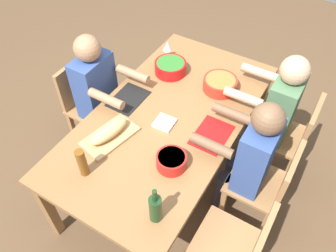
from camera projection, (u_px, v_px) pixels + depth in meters
name	position (u px, v px, depth m)	size (l,w,h in m)	color
ground_plane	(168.00, 172.00, 3.09)	(8.00, 8.00, 0.00)	brown
dining_table	(168.00, 123.00, 2.59)	(1.97, 1.05, 0.74)	olive
chair_near_center	(87.00, 101.00, 3.02)	(0.40, 0.40, 0.85)	#9E7044
diner_near_center	(100.00, 90.00, 2.80)	(0.41, 0.53, 1.20)	#2D2D38
chair_far_left	(291.00, 135.00, 2.75)	(0.40, 0.40, 0.85)	#9E7044
diner_far_left	(276.00, 109.00, 2.65)	(0.41, 0.53, 1.20)	#2D2D38
chair_far_center	(268.00, 184.00, 2.44)	(0.40, 0.40, 0.85)	#9E7044
diner_far_center	(250.00, 156.00, 2.34)	(0.41, 0.53, 1.20)	#2D2D38
chair_far_right	(239.00, 247.00, 2.13)	(0.40, 0.40, 0.85)	#9E7044
serving_bowl_fruit	(220.00, 84.00, 2.70)	(0.27, 0.27, 0.10)	red
serving_bowl_pasta	(171.00, 160.00, 2.19)	(0.20, 0.20, 0.10)	red
serving_bowl_greens	(170.00, 67.00, 2.84)	(0.26, 0.26, 0.10)	red
cutting_board	(110.00, 136.00, 2.39)	(0.40, 0.22, 0.02)	tan
bread_loaf	(109.00, 131.00, 2.35)	(0.32, 0.11, 0.09)	tan
wine_bottle	(155.00, 208.00, 1.91)	(0.08, 0.08, 0.29)	#193819
beer_bottle	(82.00, 163.00, 2.12)	(0.06, 0.06, 0.22)	brown
wine_glass	(167.00, 47.00, 2.94)	(0.08, 0.08, 0.17)	silver
placemat_near_center	(128.00, 99.00, 2.66)	(0.32, 0.23, 0.01)	black
placemat_far_center	(212.00, 135.00, 2.41)	(0.32, 0.23, 0.01)	maroon
napkin_stack	(165.00, 123.00, 2.48)	(0.14, 0.14, 0.02)	white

